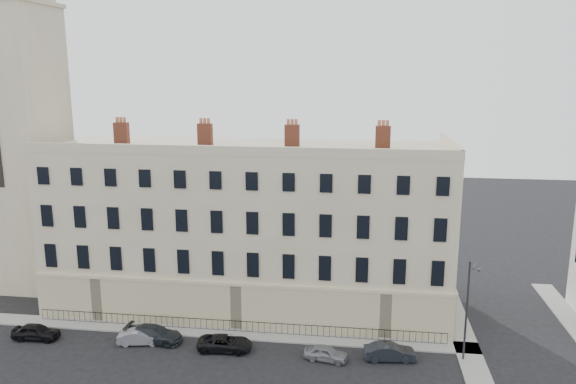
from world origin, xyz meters
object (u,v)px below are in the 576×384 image
(car_d, at_px, (225,343))
(car_c, at_px, (154,334))
(car_b, at_px, (141,337))
(streetlamp, at_px, (468,307))
(car_f, at_px, (390,352))
(car_a, at_px, (36,332))
(car_e, at_px, (326,353))

(car_d, bearing_deg, car_c, 81.81)
(car_b, bearing_deg, car_d, -100.87)
(car_d, height_order, streetlamp, streetlamp)
(car_f, bearing_deg, streetlamp, -90.56)
(car_c, distance_m, car_f, 18.97)
(car_a, bearing_deg, car_c, -87.88)
(car_a, xyz_separation_m, car_c, (9.83, 0.84, 0.03))
(car_c, bearing_deg, streetlamp, -86.00)
(car_e, relative_size, car_f, 0.85)
(car_e, xyz_separation_m, streetlamp, (10.46, 1.27, 3.86))
(car_a, xyz_separation_m, car_b, (8.87, 0.38, -0.05))
(car_d, distance_m, streetlamp, 18.91)
(car_c, distance_m, car_d, 6.11)
(car_a, distance_m, streetlamp, 34.64)
(car_a, distance_m, car_e, 23.96)
(car_a, xyz_separation_m, car_d, (15.92, 0.27, -0.05))
(car_b, bearing_deg, car_f, -99.71)
(car_c, bearing_deg, car_b, 119.34)
(car_a, height_order, car_f, car_a)
(car_a, relative_size, car_f, 0.97)
(car_b, xyz_separation_m, car_f, (19.92, 0.09, 0.05))
(car_c, xyz_separation_m, car_f, (18.96, -0.37, -0.03))
(streetlamp, bearing_deg, car_e, -156.12)
(car_a, height_order, car_d, car_a)
(car_e, distance_m, car_f, 4.89)
(car_d, distance_m, car_e, 8.06)
(car_a, distance_m, car_d, 15.92)
(car_d, bearing_deg, car_f, -91.91)
(car_e, height_order, car_f, car_f)
(car_b, xyz_separation_m, streetlamp, (25.54, 0.66, 3.84))
(car_f, bearing_deg, car_a, 84.55)
(car_b, relative_size, streetlamp, 0.45)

